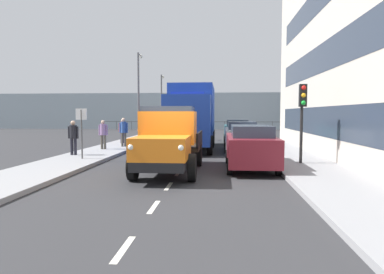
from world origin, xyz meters
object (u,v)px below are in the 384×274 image
(lamp_post_promenade, at_px, (139,88))
(pedestrian_near_railing, at_px, (124,130))
(car_white_kerbside_1, at_px, (241,136))
(pedestrian_couple_a, at_px, (73,135))
(traffic_light_near, at_px, (302,106))
(pedestrian_couple_b, at_px, (123,129))
(street_sign, at_px, (81,125))
(truck_vintage_orange, at_px, (168,141))
(car_red_oppositeside_0, at_px, (163,131))
(lorry_cargo_blue, at_px, (192,115))
(car_maroon_kerbside_near, at_px, (251,146))
(car_teal_kerbside_2, at_px, (237,131))
(pedestrian_in_dark_coat, at_px, (103,132))
(lamp_post_far, at_px, (162,98))

(lamp_post_promenade, bearing_deg, pedestrian_near_railing, 95.15)
(car_white_kerbside_1, height_order, pedestrian_near_railing, pedestrian_near_railing)
(pedestrian_couple_a, bearing_deg, traffic_light_near, 169.64)
(pedestrian_couple_b, bearing_deg, street_sign, 93.34)
(truck_vintage_orange, distance_m, car_red_oppositeside_0, 13.08)
(traffic_light_near, bearing_deg, truck_vintage_orange, 21.39)
(truck_vintage_orange, relative_size, lorry_cargo_blue, 0.69)
(car_maroon_kerbside_near, xyz_separation_m, traffic_light_near, (-2.11, -0.68, 1.58))
(car_maroon_kerbside_near, relative_size, car_red_oppositeside_0, 1.02)
(lorry_cargo_blue, distance_m, car_maroon_kerbside_near, 7.75)
(lorry_cargo_blue, relative_size, car_teal_kerbside_2, 1.90)
(street_sign, bearing_deg, pedestrian_in_dark_coat, -83.81)
(car_red_oppositeside_0, xyz_separation_m, pedestrian_in_dark_coat, (2.40, 6.14, 0.22))
(pedestrian_couple_b, bearing_deg, lamp_post_far, -91.18)
(car_maroon_kerbside_near, bearing_deg, car_red_oppositeside_0, -64.75)
(pedestrian_in_dark_coat, height_order, lamp_post_promenade, lamp_post_promenade)
(car_red_oppositeside_0, relative_size, pedestrian_in_dark_coat, 2.63)
(lamp_post_promenade, xyz_separation_m, lamp_post_far, (-0.10, -9.82, -0.32))
(truck_vintage_orange, xyz_separation_m, pedestrian_couple_b, (4.82, -10.61, -0.07))
(car_white_kerbside_1, distance_m, pedestrian_couple_a, 9.07)
(pedestrian_couple_b, bearing_deg, pedestrian_in_dark_coat, 90.38)
(car_white_kerbside_1, relative_size, pedestrian_couple_b, 2.62)
(traffic_light_near, xyz_separation_m, street_sign, (9.51, -0.69, -0.79))
(lorry_cargo_blue, height_order, car_teal_kerbside_2, lorry_cargo_blue)
(car_maroon_kerbside_near, height_order, pedestrian_near_railing, pedestrian_near_railing)
(lamp_post_far, bearing_deg, lorry_cargo_blue, 106.31)
(truck_vintage_orange, height_order, pedestrian_couple_a, truck_vintage_orange)
(car_maroon_kerbside_near, xyz_separation_m, pedestrian_couple_a, (8.35, -2.59, 0.24))
(car_red_oppositeside_0, xyz_separation_m, lamp_post_promenade, (2.24, -1.79, 3.29))
(lamp_post_far, height_order, street_sign, lamp_post_far)
(truck_vintage_orange, relative_size, car_teal_kerbside_2, 1.31)
(car_maroon_kerbside_near, distance_m, pedestrian_couple_b, 12.16)
(pedestrian_in_dark_coat, relative_size, pedestrian_couple_b, 1.01)
(car_maroon_kerbside_near, distance_m, car_white_kerbside_1, 6.14)
(car_teal_kerbside_2, distance_m, lamp_post_promenade, 8.55)
(lamp_post_promenade, bearing_deg, lamp_post_far, -90.59)
(car_white_kerbside_1, height_order, car_teal_kerbside_2, same)
(car_teal_kerbside_2, bearing_deg, lamp_post_far, -57.01)
(truck_vintage_orange, xyz_separation_m, car_maroon_kerbside_near, (-3.04, -1.33, -0.28))
(car_white_kerbside_1, bearing_deg, pedestrian_near_railing, -6.32)
(lorry_cargo_blue, height_order, lamp_post_far, lamp_post_far)
(car_maroon_kerbside_near, relative_size, car_white_kerbside_1, 1.03)
(pedestrian_in_dark_coat, bearing_deg, street_sign, 96.19)
(truck_vintage_orange, height_order, car_teal_kerbside_2, truck_vintage_orange)
(car_red_oppositeside_0, xyz_separation_m, lamp_post_far, (2.14, -11.61, 2.96))
(lamp_post_promenade, distance_m, lamp_post_far, 9.82)
(pedestrian_couple_b, bearing_deg, car_red_oppositeside_0, -137.30)
(lorry_cargo_blue, height_order, lamp_post_promenade, lamp_post_promenade)
(car_maroon_kerbside_near, relative_size, pedestrian_couple_a, 2.63)
(lamp_post_far, distance_m, street_sign, 21.87)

